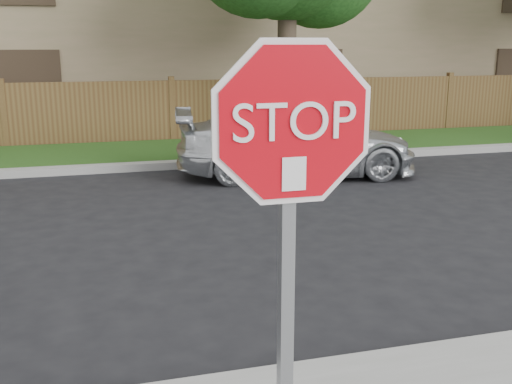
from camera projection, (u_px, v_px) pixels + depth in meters
name	position (u px, v px, depth m)	size (l,w,h in m)	color
ground	(366.00, 362.00, 4.79)	(90.00, 90.00, 0.00)	black
far_curb	(194.00, 164.00, 12.41)	(70.00, 0.30, 0.15)	gray
grass_strip	(182.00, 151.00, 13.95)	(70.00, 3.00, 0.12)	#1E4714
fence	(172.00, 112.00, 15.27)	(70.00, 0.12, 1.60)	#51351C
apartment_building	(147.00, 12.00, 19.86)	(35.20, 9.20, 7.20)	#857852
stop_sign	(290.00, 194.00, 2.67)	(1.01, 0.13, 2.55)	gray
sedan_right	(296.00, 141.00, 11.53)	(1.87, 4.61, 1.34)	silver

